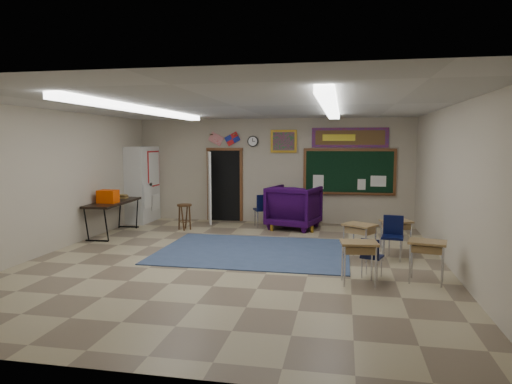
% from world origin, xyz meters
% --- Properties ---
extents(floor, '(9.00, 9.00, 0.00)m').
position_xyz_m(floor, '(0.00, 0.00, 0.00)').
color(floor, tan).
rests_on(floor, ground).
extents(back_wall, '(8.00, 0.04, 3.00)m').
position_xyz_m(back_wall, '(0.00, 4.50, 1.50)').
color(back_wall, '#ADA28C').
rests_on(back_wall, floor).
extents(front_wall, '(8.00, 0.04, 3.00)m').
position_xyz_m(front_wall, '(0.00, -4.50, 1.50)').
color(front_wall, '#ADA28C').
rests_on(front_wall, floor).
extents(left_wall, '(0.04, 9.00, 3.00)m').
position_xyz_m(left_wall, '(-4.00, 0.00, 1.50)').
color(left_wall, '#ADA28C').
rests_on(left_wall, floor).
extents(right_wall, '(0.04, 9.00, 3.00)m').
position_xyz_m(right_wall, '(4.00, 0.00, 1.50)').
color(right_wall, '#ADA28C').
rests_on(right_wall, floor).
extents(ceiling, '(8.00, 9.00, 0.04)m').
position_xyz_m(ceiling, '(0.00, 0.00, 3.00)').
color(ceiling, beige).
rests_on(ceiling, back_wall).
extents(area_rug, '(4.00, 3.00, 0.02)m').
position_xyz_m(area_rug, '(0.20, 0.80, 0.01)').
color(area_rug, '#38486C').
rests_on(area_rug, floor).
extents(fluorescent_strips, '(3.86, 6.00, 0.10)m').
position_xyz_m(fluorescent_strips, '(0.00, 0.00, 2.94)').
color(fluorescent_strips, white).
rests_on(fluorescent_strips, ceiling).
extents(doorway, '(1.10, 0.89, 2.16)m').
position_xyz_m(doorway, '(-1.50, 4.35, 1.06)').
color(doorway, black).
rests_on(doorway, back_wall).
extents(chalkboard, '(2.55, 0.14, 1.30)m').
position_xyz_m(chalkboard, '(2.20, 4.46, 1.46)').
color(chalkboard, brown).
rests_on(chalkboard, back_wall).
extents(bulletin_board, '(2.10, 0.05, 0.55)m').
position_xyz_m(bulletin_board, '(2.20, 4.47, 2.45)').
color(bulletin_board, '#AF200F').
rests_on(bulletin_board, back_wall).
extents(framed_art_print, '(0.75, 0.05, 0.65)m').
position_xyz_m(framed_art_print, '(0.35, 4.47, 2.35)').
color(framed_art_print, olive).
rests_on(framed_art_print, back_wall).
extents(wall_clock, '(0.32, 0.05, 0.32)m').
position_xyz_m(wall_clock, '(-0.55, 4.47, 2.35)').
color(wall_clock, black).
rests_on(wall_clock, back_wall).
extents(wall_flags, '(1.16, 0.06, 0.70)m').
position_xyz_m(wall_flags, '(-1.40, 4.44, 2.48)').
color(wall_flags, red).
rests_on(wall_flags, back_wall).
extents(storage_cabinet, '(0.59, 1.25, 2.20)m').
position_xyz_m(storage_cabinet, '(-3.71, 3.85, 1.10)').
color(storage_cabinet, beige).
rests_on(storage_cabinet, floor).
extents(wingback_armchair, '(1.53, 1.55, 1.16)m').
position_xyz_m(wingback_armchair, '(0.75, 3.63, 0.58)').
color(wingback_armchair, black).
rests_on(wingback_armchair, floor).
extents(student_chair_reading, '(0.60, 0.60, 0.91)m').
position_xyz_m(student_chair_reading, '(-0.13, 3.69, 0.45)').
color(student_chair_reading, black).
rests_on(student_chair_reading, floor).
extents(student_chair_desk_a, '(0.45, 0.45, 0.70)m').
position_xyz_m(student_chair_desk_a, '(2.56, -0.67, 0.35)').
color(student_chair_desk_a, black).
rests_on(student_chair_desk_a, floor).
extents(student_chair_desk_b, '(0.49, 0.49, 0.86)m').
position_xyz_m(student_chair_desk_b, '(3.03, 0.65, 0.43)').
color(student_chair_desk_b, black).
rests_on(student_chair_desk_b, floor).
extents(student_desk_front_left, '(0.74, 0.70, 0.71)m').
position_xyz_m(student_desk_front_left, '(2.39, 0.56, 0.40)').
color(student_desk_front_left, olive).
rests_on(student_desk_front_left, floor).
extents(student_desk_front_right, '(0.70, 0.63, 0.70)m').
position_xyz_m(student_desk_front_right, '(3.15, 1.22, 0.39)').
color(student_desk_front_right, olive).
rests_on(student_desk_front_right, floor).
extents(student_desk_back_left, '(0.63, 0.50, 0.71)m').
position_xyz_m(student_desk_back_left, '(2.32, -1.08, 0.39)').
color(student_desk_back_left, olive).
rests_on(student_desk_back_left, floor).
extents(student_desk_back_right, '(0.67, 0.56, 0.70)m').
position_xyz_m(student_desk_back_right, '(3.43, -0.81, 0.39)').
color(student_desk_back_right, olive).
rests_on(student_desk_back_right, floor).
extents(folding_table, '(0.77, 2.05, 1.15)m').
position_xyz_m(folding_table, '(-3.65, 1.95, 0.46)').
color(folding_table, black).
rests_on(folding_table, floor).
extents(wooden_stool, '(0.39, 0.39, 0.68)m').
position_xyz_m(wooden_stool, '(-2.08, 2.86, 0.35)').
color(wooden_stool, '#4B3016').
rests_on(wooden_stool, floor).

